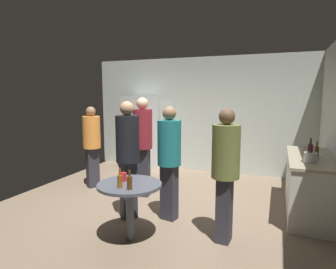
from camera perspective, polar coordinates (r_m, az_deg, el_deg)
The scene contains 16 objects.
ground_plane at distance 4.78m, azimuth -2.74°, elevation -15.15°, with size 5.20×5.20×0.10m, color #7A6651.
wall_back at distance 6.90m, azimuth 6.09°, elevation 3.92°, with size 5.32×0.06×2.70m, color beige.
refrigerator at distance 7.03m, azimuth -5.63°, elevation 0.31°, with size 0.70×0.68×1.80m.
kitchen_counter at distance 4.96m, azimuth 26.26°, elevation -8.98°, with size 0.64×1.76×0.90m.
kettle at distance 4.39m, azimuth 26.56°, elevation -4.10°, with size 0.24×0.17×0.18m.
wine_bottle_on_counter at distance 4.58m, azimuth 26.47°, elevation -3.03°, with size 0.08×0.08×0.31m.
beer_bottle_on_counter at distance 4.84m, azimuth 27.51°, elevation -2.97°, with size 0.06×0.06×0.23m.
foreground_table at distance 3.65m, azimuth -7.65°, elevation -11.22°, with size 0.80×0.80×0.73m.
beer_bottle_amber at distance 3.45m, azimuth -9.57°, elevation -9.10°, with size 0.06×0.06×0.23m.
beer_bottle_brown at distance 3.38m, azimuth -7.66°, elevation -9.43°, with size 0.06×0.06×0.23m.
plastic_cup_red at distance 3.70m, azimuth -8.87°, elevation -8.37°, with size 0.08×0.08×0.11m, color red.
person_in_black_shirt at distance 4.20m, azimuth -8.03°, elevation -3.22°, with size 0.48×0.48×1.73m.
person_in_olive_shirt at distance 3.55m, azimuth 11.39°, elevation -6.05°, with size 0.36×0.36×1.66m.
person_in_orange_shirt at distance 5.79m, azimuth -14.96°, elevation -1.20°, with size 0.47×0.47×1.60m.
person_in_maroon_shirt at distance 5.10m, azimuth -5.05°, elevation -0.88°, with size 0.37×0.37×1.78m.
person_in_teal_shirt at distance 4.12m, azimuth 0.26°, elevation -4.00°, with size 0.40×0.40×1.66m.
Camera 1 is at (1.79, -4.02, 1.82)m, focal length 30.57 mm.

